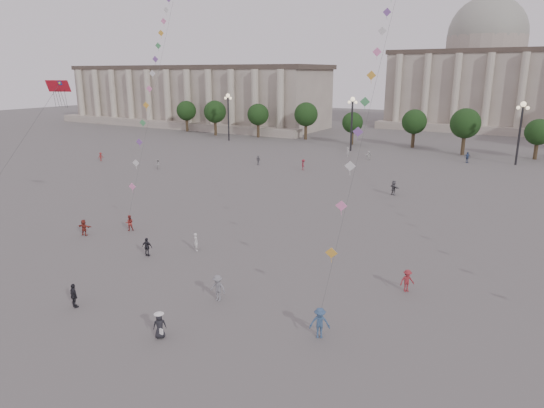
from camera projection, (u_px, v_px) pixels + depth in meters
The scene contains 25 objects.
ground at pixel (168, 312), 32.02m from camera, with size 360.00×360.00×0.00m, color #5E5B58.
hall_west at pixel (193, 96), 144.58m from camera, with size 84.00×26.22×17.20m.
hall_central at pixel (482, 76), 135.57m from camera, with size 48.30×34.30×35.50m.
tree_row at pixel (438, 124), 95.37m from camera, with size 137.12×5.12×8.00m.
lamp_post_far_west at pixel (228, 108), 110.30m from camera, with size 2.00×0.90×10.65m.
lamp_post_mid_west at pixel (352, 114), 95.57m from camera, with size 2.00×0.90×10.65m.
lamp_post_mid_east at pixel (521, 122), 80.84m from camera, with size 2.00×0.90×10.65m.
person_crowd_0 at pixel (467, 157), 84.57m from camera, with size 1.12×0.47×1.92m, color #374E7D.
person_crowd_1 at pixel (158, 164), 79.25m from camera, with size 0.75×0.58×1.54m, color #AFB0AC.
person_crowd_2 at pixel (101, 157), 86.14m from camera, with size 0.99×0.57×1.54m, color maroon.
person_crowd_4 at pixel (369, 155), 87.60m from camera, with size 1.48×0.47×1.60m, color silver.
person_crowd_6 at pixel (218, 288), 33.47m from camera, with size 1.21×0.70×1.87m, color slate.
person_crowd_8 at pixel (407, 281), 34.86m from camera, with size 1.09×0.62×1.68m, color maroon.
person_crowd_10 at pixel (348, 152), 90.32m from camera, with size 0.65×0.43×1.78m, color #BBBBB7.
person_crowd_12 at pixel (394, 188), 62.36m from camera, with size 1.76×0.56×1.90m, color slate.
person_crowd_13 at pixel (196, 242), 42.89m from camera, with size 0.60×0.39×1.64m, color silver.
person_crowd_16 at pixel (258, 160), 82.82m from camera, with size 0.94×0.39×1.60m, color slate.
person_crowd_17 at pixel (303, 165), 78.25m from camera, with size 1.13×0.65×1.74m, color maroon.
tourist_1 at pixel (74, 296), 32.49m from camera, with size 1.00×0.42×1.70m, color black.
tourist_2 at pixel (84, 227), 46.94m from camera, with size 1.47×0.47×1.59m, color maroon.
tourist_4 at pixel (147, 247), 41.61m from camera, with size 0.96×0.40×1.65m, color black.
kite_flyer_0 at pixel (129, 223), 48.37m from camera, with size 0.77×0.60×1.59m, color maroon.
kite_flyer_1 at pixel (320, 323), 28.76m from camera, with size 1.24×0.71×1.92m, color #324D71.
hat_person at pixel (160, 325), 28.77m from camera, with size 0.92×0.91×1.69m.
dragon_kite at pixel (58, 96), 43.35m from camera, with size 4.81×9.22×22.51m.
Camera 1 is at (20.68, -21.46, 15.36)m, focal length 32.00 mm.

